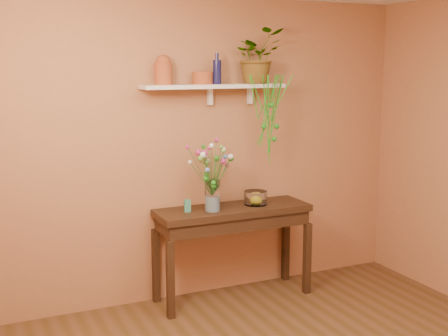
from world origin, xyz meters
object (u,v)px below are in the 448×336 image
object	(u,v)px
blue_bottle	(217,71)
sideboard	(233,220)
spider_plant	(257,56)
glass_vase	(212,198)
terracotta_jug	(163,70)
glass_bowl	(255,198)
bouquet	(212,162)

from	to	relation	value
blue_bottle	sideboard	bearing A→B (deg)	-42.46
spider_plant	glass_vase	world-z (taller)	spider_plant
terracotta_jug	glass_bowl	bearing A→B (deg)	-8.22
bouquet	blue_bottle	bearing A→B (deg)	53.14
spider_plant	glass_vase	size ratio (longest dim) A/B	1.78
glass_vase	bouquet	size ratio (longest dim) A/B	0.56
blue_bottle	glass_vase	bearing A→B (deg)	-126.58
glass_bowl	sideboard	bearing A→B (deg)	-178.96
bouquet	terracotta_jug	bearing A→B (deg)	152.54
terracotta_jug	blue_bottle	size ratio (longest dim) A/B	0.93
spider_plant	glass_bowl	distance (m)	1.28
glass_vase	glass_bowl	bearing A→B (deg)	7.42
sideboard	glass_bowl	world-z (taller)	glass_bowl
bouquet	glass_bowl	bearing A→B (deg)	8.39
sideboard	blue_bottle	xyz separation A→B (m)	(-0.11, 0.10, 1.32)
terracotta_jug	blue_bottle	distance (m)	0.48
terracotta_jug	bouquet	distance (m)	0.87
terracotta_jug	glass_bowl	world-z (taller)	terracotta_jug
spider_plant	glass_vase	distance (m)	1.33
terracotta_jug	bouquet	xyz separation A→B (m)	(0.36, -0.19, -0.77)
sideboard	glass_vase	size ratio (longest dim) A/B	5.11
sideboard	bouquet	xyz separation A→B (m)	(-0.23, -0.06, 0.56)
sideboard	blue_bottle	size ratio (longest dim) A/B	5.19
sideboard	glass_bowl	xyz separation A→B (m)	(0.23, 0.00, 0.18)
sideboard	glass_vase	distance (m)	0.33
terracotta_jug	glass_vase	distance (m)	1.17
spider_plant	glass_bowl	size ratio (longest dim) A/B	2.34
sideboard	glass_bowl	bearing A→B (deg)	1.04
blue_bottle	bouquet	bearing A→B (deg)	-126.86
blue_bottle	terracotta_jug	bearing A→B (deg)	177.41
sideboard	spider_plant	size ratio (longest dim) A/B	2.87
sideboard	blue_bottle	distance (m)	1.33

